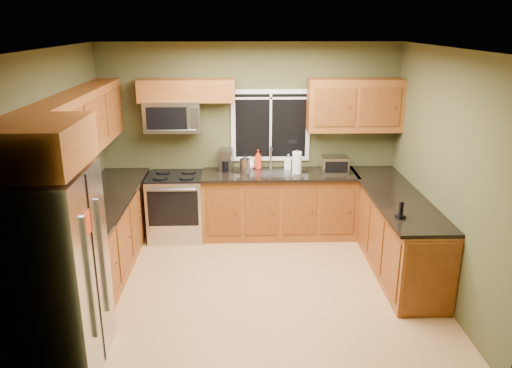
{
  "coord_description": "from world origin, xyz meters",
  "views": [
    {
      "loc": [
        -0.11,
        -5.18,
        2.96
      ],
      "look_at": [
        0.05,
        0.35,
        1.15
      ],
      "focal_mm": 35.0,
      "sensor_mm": 36.0,
      "label": 1
    }
  ],
  "objects_px": {
    "range": "(176,206)",
    "soap_bottle_b": "(288,162)",
    "kettle": "(245,165)",
    "paper_towel_roll": "(297,163)",
    "refrigerator": "(54,273)",
    "cordless_phone": "(401,213)",
    "microwave": "(173,116)",
    "toaster_oven": "(335,164)",
    "soap_bottle_a": "(258,159)",
    "soap_bottle_c": "(250,163)",
    "coffee_maker": "(226,161)"
  },
  "relations": [
    {
      "from": "range",
      "to": "kettle",
      "type": "height_order",
      "value": "kettle"
    },
    {
      "from": "toaster_oven",
      "to": "refrigerator",
      "type": "bearing_deg",
      "value": -136.36
    },
    {
      "from": "soap_bottle_c",
      "to": "cordless_phone",
      "type": "bearing_deg",
      "value": -50.66
    },
    {
      "from": "toaster_oven",
      "to": "kettle",
      "type": "distance_m",
      "value": 1.26
    },
    {
      "from": "coffee_maker",
      "to": "soap_bottle_a",
      "type": "xyz_separation_m",
      "value": [
        0.46,
        0.06,
        0.0
      ]
    },
    {
      "from": "soap_bottle_a",
      "to": "soap_bottle_b",
      "type": "height_order",
      "value": "soap_bottle_a"
    },
    {
      "from": "kettle",
      "to": "soap_bottle_a",
      "type": "xyz_separation_m",
      "value": [
        0.19,
        0.23,
        0.02
      ]
    },
    {
      "from": "coffee_maker",
      "to": "soap_bottle_b",
      "type": "xyz_separation_m",
      "value": [
        0.89,
        0.04,
        -0.03
      ]
    },
    {
      "from": "toaster_oven",
      "to": "soap_bottle_c",
      "type": "relative_size",
      "value": 2.08
    },
    {
      "from": "coffee_maker",
      "to": "soap_bottle_a",
      "type": "height_order",
      "value": "coffee_maker"
    },
    {
      "from": "microwave",
      "to": "cordless_phone",
      "type": "xyz_separation_m",
      "value": [
        2.64,
        -1.84,
        -0.73
      ]
    },
    {
      "from": "soap_bottle_a",
      "to": "cordless_phone",
      "type": "distance_m",
      "value": 2.43
    },
    {
      "from": "soap_bottle_a",
      "to": "soap_bottle_c",
      "type": "bearing_deg",
      "value": 180.0
    },
    {
      "from": "paper_towel_roll",
      "to": "soap_bottle_c",
      "type": "bearing_deg",
      "value": 159.51
    },
    {
      "from": "paper_towel_roll",
      "to": "kettle",
      "type": "bearing_deg",
      "value": 179.33
    },
    {
      "from": "microwave",
      "to": "coffee_maker",
      "type": "distance_m",
      "value": 0.96
    },
    {
      "from": "toaster_oven",
      "to": "soap_bottle_b",
      "type": "distance_m",
      "value": 0.66
    },
    {
      "from": "microwave",
      "to": "soap_bottle_a",
      "type": "bearing_deg",
      "value": 4.61
    },
    {
      "from": "soap_bottle_a",
      "to": "soap_bottle_b",
      "type": "xyz_separation_m",
      "value": [
        0.43,
        -0.02,
        -0.03
      ]
    },
    {
      "from": "paper_towel_roll",
      "to": "microwave",
      "type": "bearing_deg",
      "value": 175.0
    },
    {
      "from": "refrigerator",
      "to": "soap_bottle_a",
      "type": "bearing_deg",
      "value": 58.21
    },
    {
      "from": "range",
      "to": "microwave",
      "type": "height_order",
      "value": "microwave"
    },
    {
      "from": "microwave",
      "to": "soap_bottle_c",
      "type": "bearing_deg",
      "value": 5.13
    },
    {
      "from": "kettle",
      "to": "refrigerator",
      "type": "bearing_deg",
      "value": -121.09
    },
    {
      "from": "refrigerator",
      "to": "soap_bottle_a",
      "type": "relative_size",
      "value": 6.42
    },
    {
      "from": "microwave",
      "to": "soap_bottle_b",
      "type": "height_order",
      "value": "microwave"
    },
    {
      "from": "soap_bottle_a",
      "to": "soap_bottle_c",
      "type": "relative_size",
      "value": 1.55
    },
    {
      "from": "kettle",
      "to": "soap_bottle_c",
      "type": "xyz_separation_m",
      "value": [
        0.07,
        0.23,
        -0.03
      ]
    },
    {
      "from": "soap_bottle_c",
      "to": "kettle",
      "type": "bearing_deg",
      "value": -107.01
    },
    {
      "from": "range",
      "to": "soap_bottle_b",
      "type": "height_order",
      "value": "soap_bottle_b"
    },
    {
      "from": "kettle",
      "to": "cordless_phone",
      "type": "xyz_separation_m",
      "value": [
        1.66,
        -1.7,
        -0.06
      ]
    },
    {
      "from": "refrigerator",
      "to": "cordless_phone",
      "type": "relative_size",
      "value": 9.63
    },
    {
      "from": "soap_bottle_a",
      "to": "coffee_maker",
      "type": "bearing_deg",
      "value": -172.41
    },
    {
      "from": "refrigerator",
      "to": "toaster_oven",
      "type": "xyz_separation_m",
      "value": [
        2.92,
        2.79,
        0.15
      ]
    },
    {
      "from": "microwave",
      "to": "soap_bottle_c",
      "type": "height_order",
      "value": "microwave"
    },
    {
      "from": "kettle",
      "to": "paper_towel_roll",
      "type": "xyz_separation_m",
      "value": [
        0.72,
        -0.01,
        0.04
      ]
    },
    {
      "from": "refrigerator",
      "to": "soap_bottle_b",
      "type": "distance_m",
      "value": 3.76
    },
    {
      "from": "paper_towel_roll",
      "to": "soap_bottle_c",
      "type": "xyz_separation_m",
      "value": [
        -0.65,
        0.24,
        -0.06
      ]
    },
    {
      "from": "coffee_maker",
      "to": "soap_bottle_b",
      "type": "relative_size",
      "value": 1.41
    },
    {
      "from": "microwave",
      "to": "toaster_oven",
      "type": "bearing_deg",
      "value": -3.02
    },
    {
      "from": "kettle",
      "to": "cordless_phone",
      "type": "relative_size",
      "value": 1.37
    },
    {
      "from": "refrigerator",
      "to": "soap_bottle_b",
      "type": "bearing_deg",
      "value": 52.45
    },
    {
      "from": "cordless_phone",
      "to": "microwave",
      "type": "bearing_deg",
      "value": 145.06
    },
    {
      "from": "soap_bottle_c",
      "to": "refrigerator",
      "type": "bearing_deg",
      "value": -120.1
    },
    {
      "from": "microwave",
      "to": "paper_towel_roll",
      "type": "height_order",
      "value": "microwave"
    },
    {
      "from": "microwave",
      "to": "kettle",
      "type": "distance_m",
      "value": 1.2
    },
    {
      "from": "coffee_maker",
      "to": "kettle",
      "type": "relative_size",
      "value": 1.17
    },
    {
      "from": "soap_bottle_a",
      "to": "soap_bottle_c",
      "type": "height_order",
      "value": "soap_bottle_a"
    },
    {
      "from": "coffee_maker",
      "to": "kettle",
      "type": "xyz_separation_m",
      "value": [
        0.27,
        -0.17,
        -0.02
      ]
    },
    {
      "from": "soap_bottle_c",
      "to": "cordless_phone",
      "type": "height_order",
      "value": "cordless_phone"
    }
  ]
}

